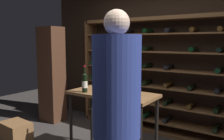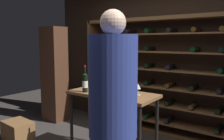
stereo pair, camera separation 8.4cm
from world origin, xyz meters
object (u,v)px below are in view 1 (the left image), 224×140
at_px(person_bystander_red_print, 116,109).
at_px(wine_glass_stemmed_right, 138,87).
at_px(wine_crate, 16,133).
at_px(wine_bottle_green_slim, 85,82).
at_px(wine_rack, 169,78).
at_px(display_cabinet, 52,74).
at_px(wine_bottle_gold_foil, 127,87).
at_px(tasting_table, 112,101).

distance_m(person_bystander_red_print, wine_glass_stemmed_right, 1.08).
xyz_separation_m(wine_crate, wine_bottle_green_slim, (1.21, 0.27, 0.88)).
height_order(wine_rack, wine_glass_stemmed_right, wine_rack).
distance_m(wine_crate, display_cabinet, 1.38).
bearing_deg(person_bystander_red_print, wine_crate, 31.73).
height_order(wine_bottle_gold_foil, wine_glass_stemmed_right, wine_bottle_gold_foil).
bearing_deg(display_cabinet, wine_bottle_green_slim, -27.42).
relative_size(wine_rack, wine_glass_stemmed_right, 22.94).
bearing_deg(wine_glass_stemmed_right, wine_rack, 90.37).
xyz_separation_m(person_bystander_red_print, wine_crate, (-2.22, 0.48, -0.86)).
xyz_separation_m(wine_rack, display_cabinet, (-2.22, -0.60, -0.05)).
height_order(wine_rack, tasting_table, wine_rack).
bearing_deg(wine_crate, wine_bottle_gold_foil, 11.61).
bearing_deg(wine_rack, tasting_table, -105.28).
xyz_separation_m(wine_crate, display_cabinet, (-0.35, 1.08, 0.77)).
distance_m(wine_bottle_gold_foil, wine_glass_stemmed_right, 0.18).
relative_size(wine_bottle_green_slim, wine_bottle_gold_foil, 1.06).
xyz_separation_m(wine_bottle_green_slim, wine_bottle_gold_foil, (0.60, 0.10, -0.01)).
relative_size(wine_rack, wine_bottle_green_slim, 9.34).
distance_m(wine_rack, wine_glass_stemmed_right, 1.15).
bearing_deg(wine_crate, wine_rack, 42.13).
bearing_deg(wine_bottle_green_slim, person_bystander_red_print, -37.03).
bearing_deg(person_bystander_red_print, wine_rack, -36.83).
relative_size(person_bystander_red_print, wine_bottle_green_slim, 5.09).
relative_size(wine_rack, display_cabinet, 1.81).
height_order(wine_crate, wine_bottle_gold_foil, wine_bottle_gold_foil).
bearing_deg(wine_bottle_gold_foil, display_cabinet, 161.85).
height_order(display_cabinet, wine_glass_stemmed_right, display_cabinet).
xyz_separation_m(tasting_table, wine_crate, (-1.53, -0.46, -0.64)).
distance_m(wine_rack, wine_crate, 2.65).
height_order(wine_rack, display_cabinet, wine_rack).
distance_m(wine_rack, wine_bottle_green_slim, 1.56).
distance_m(display_cabinet, wine_bottle_green_slim, 1.77).
xyz_separation_m(display_cabinet, wine_bottle_gold_foil, (2.17, -0.71, 0.10)).
distance_m(wine_rack, person_bystander_red_print, 2.20).
relative_size(display_cabinet, wine_bottle_gold_foil, 5.46).
bearing_deg(person_bystander_red_print, wine_bottle_gold_foil, -20.98).
distance_m(display_cabinet, wine_glass_stemmed_right, 2.30).
distance_m(tasting_table, wine_glass_stemmed_right, 0.41).
bearing_deg(wine_bottle_gold_foil, wine_bottle_green_slim, -170.42).
bearing_deg(display_cabinet, wine_glass_stemmed_right, -13.63).
height_order(person_bystander_red_print, wine_glass_stemmed_right, person_bystander_red_print).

